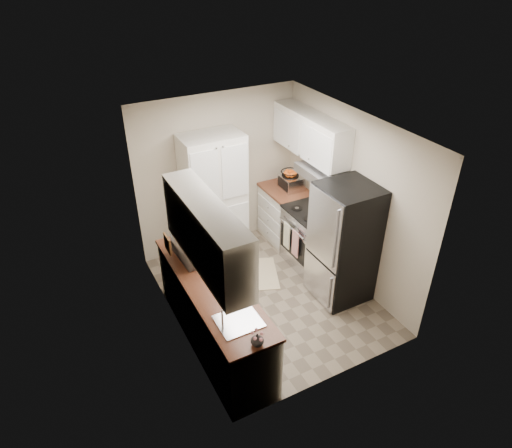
{
  "coord_description": "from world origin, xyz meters",
  "views": [
    {
      "loc": [
        -2.46,
        -4.33,
        4.31
      ],
      "look_at": [
        -0.1,
        0.15,
        1.15
      ],
      "focal_mm": 32.0,
      "sensor_mm": 36.0,
      "label": 1
    }
  ],
  "objects_px": {
    "refrigerator": "(344,243)",
    "toaster_oven": "(291,182)",
    "pantry_cabinet": "(214,198)",
    "electric_range": "(311,237)",
    "microwave": "(193,247)",
    "wine_bottle": "(174,242)"
  },
  "relations": [
    {
      "from": "electric_range",
      "to": "wine_bottle",
      "type": "height_order",
      "value": "wine_bottle"
    },
    {
      "from": "electric_range",
      "to": "pantry_cabinet",
      "type": "bearing_deg",
      "value": 141.78
    },
    {
      "from": "wine_bottle",
      "to": "microwave",
      "type": "bearing_deg",
      "value": -59.26
    },
    {
      "from": "electric_range",
      "to": "wine_bottle",
      "type": "bearing_deg",
      "value": 179.66
    },
    {
      "from": "pantry_cabinet",
      "to": "electric_range",
      "type": "relative_size",
      "value": 1.77
    },
    {
      "from": "electric_range",
      "to": "refrigerator",
      "type": "distance_m",
      "value": 0.88
    },
    {
      "from": "wine_bottle",
      "to": "toaster_oven",
      "type": "bearing_deg",
      "value": 19.06
    },
    {
      "from": "refrigerator",
      "to": "wine_bottle",
      "type": "xyz_separation_m",
      "value": [
        -2.08,
        0.81,
        0.2
      ]
    },
    {
      "from": "refrigerator",
      "to": "microwave",
      "type": "xyz_separation_m",
      "value": [
        -1.92,
        0.55,
        0.22
      ]
    },
    {
      "from": "electric_range",
      "to": "microwave",
      "type": "relative_size",
      "value": 2.06
    },
    {
      "from": "electric_range",
      "to": "refrigerator",
      "type": "relative_size",
      "value": 0.66
    },
    {
      "from": "refrigerator",
      "to": "toaster_oven",
      "type": "distance_m",
      "value": 1.59
    },
    {
      "from": "pantry_cabinet",
      "to": "microwave",
      "type": "height_order",
      "value": "pantry_cabinet"
    },
    {
      "from": "pantry_cabinet",
      "to": "refrigerator",
      "type": "relative_size",
      "value": 1.18
    },
    {
      "from": "pantry_cabinet",
      "to": "toaster_oven",
      "type": "relative_size",
      "value": 5.15
    },
    {
      "from": "toaster_oven",
      "to": "wine_bottle",
      "type": "bearing_deg",
      "value": -159.28
    },
    {
      "from": "electric_range",
      "to": "microwave",
      "type": "distance_m",
      "value": 2.06
    },
    {
      "from": "microwave",
      "to": "toaster_oven",
      "type": "relative_size",
      "value": 1.41
    },
    {
      "from": "pantry_cabinet",
      "to": "wine_bottle",
      "type": "height_order",
      "value": "pantry_cabinet"
    },
    {
      "from": "pantry_cabinet",
      "to": "microwave",
      "type": "relative_size",
      "value": 3.64
    },
    {
      "from": "refrigerator",
      "to": "toaster_oven",
      "type": "bearing_deg",
      "value": 85.28
    },
    {
      "from": "electric_range",
      "to": "wine_bottle",
      "type": "xyz_separation_m",
      "value": [
        -2.11,
        0.01,
        0.57
      ]
    }
  ]
}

